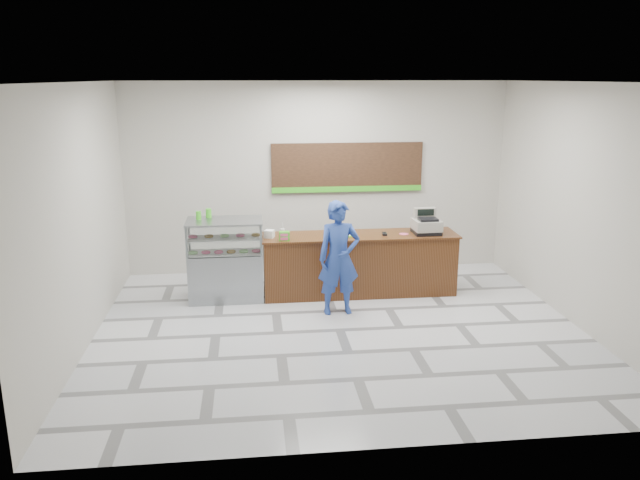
{
  "coord_description": "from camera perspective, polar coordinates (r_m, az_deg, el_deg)",
  "views": [
    {
      "loc": [
        -1.23,
        -8.34,
        3.57
      ],
      "look_at": [
        -0.19,
        0.9,
        1.13
      ],
      "focal_mm": 35.0,
      "sensor_mm": 36.0,
      "label": 1
    }
  ],
  "objects": [
    {
      "name": "cash_register",
      "position": [
        10.53,
        9.69,
        1.42
      ],
      "size": [
        0.45,
        0.47,
        0.41
      ],
      "rotation": [
        0.0,
        0.0,
        0.03
      ],
      "color": "black",
      "rests_on": "sales_counter"
    },
    {
      "name": "menu_board",
      "position": [
        11.55,
        2.52,
        6.57
      ],
      "size": [
        2.8,
        0.06,
        0.9
      ],
      "color": "black",
      "rests_on": "back_wall"
    },
    {
      "name": "straw_cup",
      "position": [
        10.25,
        -3.44,
        0.7
      ],
      "size": [
        0.08,
        0.08,
        0.12
      ],
      "primitive_type": "cylinder",
      "color": "silver",
      "rests_on": "sales_counter"
    },
    {
      "name": "promo_box",
      "position": [
        9.96,
        -3.27,
        0.37
      ],
      "size": [
        0.17,
        0.12,
        0.15
      ],
      "primitive_type": "cube",
      "rotation": [
        0.0,
        0.0,
        -0.07
      ],
      "color": "green",
      "rests_on": "sales_counter"
    },
    {
      "name": "ceiling",
      "position": [
        8.43,
        2.03,
        14.25
      ],
      "size": [
        7.0,
        7.0,
        0.0
      ],
      "primitive_type": "plane",
      "rotation": [
        3.14,
        0.0,
        0.0
      ],
      "color": "silver",
      "rests_on": "back_wall"
    },
    {
      "name": "display_case",
      "position": [
        10.31,
        -8.62,
        -1.74
      ],
      "size": [
        1.22,
        0.72,
        1.33
      ],
      "color": "gray",
      "rests_on": "floor"
    },
    {
      "name": "green_cup_left",
      "position": [
        10.27,
        -11.04,
        2.23
      ],
      "size": [
        0.08,
        0.08,
        0.13
      ],
      "primitive_type": "cylinder",
      "color": "green",
      "rests_on": "display_case"
    },
    {
      "name": "customer",
      "position": [
        9.53,
        1.74,
        -1.65
      ],
      "size": [
        0.67,
        0.46,
        1.77
      ],
      "primitive_type": "imported",
      "rotation": [
        0.0,
        0.0,
        0.06
      ],
      "color": "#254198",
      "rests_on": "floor"
    },
    {
      "name": "floor",
      "position": [
        9.15,
        1.83,
        -8.23
      ],
      "size": [
        7.0,
        7.0,
        0.0
      ],
      "primitive_type": "plane",
      "color": "silver",
      "rests_on": "ground"
    },
    {
      "name": "back_wall",
      "position": [
        11.55,
        -0.24,
        5.66
      ],
      "size": [
        7.0,
        0.0,
        7.0
      ],
      "primitive_type": "plane",
      "rotation": [
        1.57,
        0.0,
        0.0
      ],
      "color": "beige",
      "rests_on": "floor"
    },
    {
      "name": "sales_counter",
      "position": [
        10.5,
        3.62,
        -2.2
      ],
      "size": [
        3.26,
        0.76,
        1.03
      ],
      "color": "#563119",
      "rests_on": "floor"
    },
    {
      "name": "green_cup_right",
      "position": [
        10.38,
        -10.15,
        2.44
      ],
      "size": [
        0.09,
        0.09,
        0.14
      ],
      "primitive_type": "cylinder",
      "color": "green",
      "rests_on": "display_case"
    },
    {
      "name": "card_terminal",
      "position": [
        10.35,
        5.92,
        0.56
      ],
      "size": [
        0.09,
        0.16,
        0.04
      ],
      "primitive_type": "cube",
      "rotation": [
        0.0,
        0.0,
        -0.13
      ],
      "color": "black",
      "rests_on": "sales_counter"
    },
    {
      "name": "serving_tray",
      "position": [
        10.26,
        2.31,
        0.45
      ],
      "size": [
        0.41,
        0.33,
        0.02
      ],
      "rotation": [
        0.0,
        0.0,
        0.22
      ],
      "color": "#67D810",
      "rests_on": "sales_counter"
    },
    {
      "name": "donut_decal",
      "position": [
        10.46,
        7.68,
        0.55
      ],
      "size": [
        0.15,
        0.15,
        0.0
      ],
      "primitive_type": "cylinder",
      "color": "#E0517C",
      "rests_on": "sales_counter"
    },
    {
      "name": "napkin_box",
      "position": [
        10.16,
        -4.65,
        0.56
      ],
      "size": [
        0.18,
        0.18,
        0.12
      ],
      "primitive_type": "cube",
      "rotation": [
        0.0,
        0.0,
        -0.33
      ],
      "color": "white",
      "rests_on": "sales_counter"
    }
  ]
}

